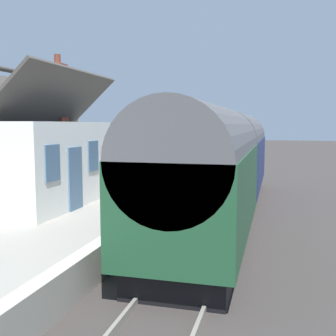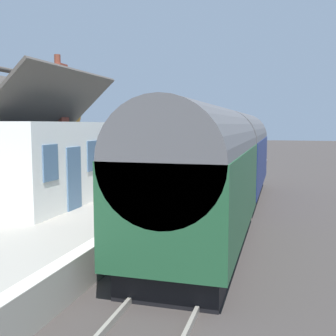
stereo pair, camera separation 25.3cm
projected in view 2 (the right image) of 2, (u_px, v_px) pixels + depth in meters
name	position (u px, v px, depth m)	size (l,w,h in m)	color
ground_plane	(205.00, 211.00, 17.61)	(160.00, 160.00, 0.00)	#383330
platform	(113.00, 196.00, 18.73)	(32.00, 6.64, 0.88)	gray
platform_edge_coping	(179.00, 189.00, 17.84)	(32.00, 0.36, 0.02)	beige
rail_near	(243.00, 211.00, 17.17)	(52.00, 0.08, 0.14)	gray
rail_far	(209.00, 209.00, 17.56)	(52.00, 0.08, 0.14)	gray
train	(224.00, 162.00, 16.31)	(18.02, 2.73, 4.32)	black
station_building	(34.00, 159.00, 14.39)	(5.85, 3.78, 5.52)	white
bench_by_lamp	(187.00, 158.00, 28.80)	(1.41, 0.47, 0.88)	#26727F
bench_mid_platform	(170.00, 162.00, 25.48)	(1.40, 0.44, 0.88)	#26727F
planter_bench_right	(169.00, 166.00, 23.64)	(0.50, 0.50, 0.77)	teal
planter_bench_left	(131.00, 171.00, 21.71)	(0.46, 0.46, 0.69)	teal
planter_under_sign	(77.00, 173.00, 20.00)	(0.70, 0.70, 0.92)	#9E5138
planter_by_door	(101.00, 173.00, 21.37)	(0.93, 0.32, 0.65)	gray
planter_corner_building	(153.00, 164.00, 24.68)	(0.48, 0.48, 0.81)	black
planter_edge_far	(144.00, 165.00, 23.89)	(0.64, 0.64, 0.91)	teal
lamp_post_platform	(165.00, 128.00, 18.80)	(0.32, 0.50, 3.83)	black
station_sign_board	(187.00, 154.00, 22.85)	(0.96, 0.06, 1.57)	black
tree_distant	(54.00, 104.00, 29.67)	(3.57, 3.91, 6.94)	#4C3828
tree_mid_background	(46.00, 108.00, 24.88)	(4.69, 4.09, 7.32)	#4C3828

